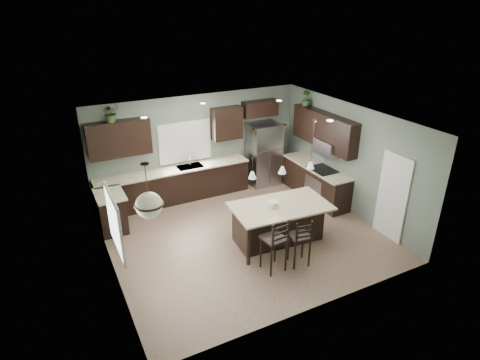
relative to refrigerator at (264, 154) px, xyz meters
name	(u,v)px	position (x,y,z in m)	size (l,w,h in m)	color
ground	(244,235)	(-1.89, -2.37, -0.93)	(6.00, 6.00, 0.00)	#9E8466
pantry_door	(392,197)	(1.09, -3.92, 0.09)	(0.04, 0.82, 2.04)	white
window_back	(185,142)	(-2.29, 0.37, 0.62)	(1.35, 0.02, 1.00)	white
window_left	(114,223)	(-4.87, -3.17, 0.62)	(0.02, 1.10, 1.00)	white
left_return_cabs	(111,212)	(-4.59, -0.67, -0.48)	(0.60, 0.90, 0.90)	black
left_return_countertop	(109,195)	(-4.57, -0.67, -0.01)	(0.66, 0.96, 0.04)	beige
back_lower_cabs	(175,185)	(-2.74, 0.08, -0.48)	(4.20, 0.60, 0.90)	black
back_countertop	(174,170)	(-2.74, 0.06, -0.01)	(4.20, 0.66, 0.04)	beige
sink_inset	(190,166)	(-2.29, 0.06, 0.01)	(0.70, 0.45, 0.01)	gray
faucet	(190,162)	(-2.29, 0.03, 0.16)	(0.02, 0.02, 0.28)	silver
back_upper_left	(119,139)	(-4.04, 0.21, 1.02)	(1.55, 0.34, 0.90)	black
back_upper_right	(227,123)	(-1.09, 0.21, 1.02)	(0.85, 0.34, 0.90)	black
fridge_header	(260,108)	(-0.04, 0.21, 1.32)	(1.05, 0.34, 0.45)	black
right_lower_cabs	(315,182)	(0.81, -1.49, -0.48)	(0.60, 2.35, 0.90)	black
right_countertop	(316,167)	(0.79, -1.49, -0.01)	(0.66, 2.35, 0.04)	beige
cooktop	(323,169)	(0.79, -1.77, 0.02)	(0.58, 0.75, 0.02)	black
wall_oven_front	(312,188)	(0.51, -1.77, -0.48)	(0.01, 0.72, 0.60)	gray
right_upper_cabs	(324,130)	(0.94, -1.49, 1.02)	(0.34, 2.35, 0.90)	black
microwave	(328,148)	(0.89, -1.77, 0.62)	(0.40, 0.75, 0.40)	gray
refrigerator	(264,154)	(0.00, 0.00, 0.00)	(0.90, 0.74, 1.85)	#92939A
kitchen_island	(280,223)	(-1.28, -2.95, -0.46)	(2.17, 1.24, 0.92)	black
serving_dish	(273,204)	(-1.48, -2.94, 0.07)	(0.24, 0.24, 0.14)	silver
bar_stool_left	(274,244)	(-1.95, -3.79, -0.32)	(0.45, 0.45, 1.21)	black
bar_stool_center	(299,241)	(-1.38, -3.87, -0.37)	(0.41, 0.41, 1.10)	black
pendant_left	(253,154)	(-1.98, -2.90, 1.32)	(0.17, 0.17, 1.10)	white
pendant_center	(283,149)	(-1.28, -2.95, 1.32)	(0.17, 0.17, 1.10)	white
pendant_right	(312,145)	(-0.58, -3.01, 1.32)	(0.17, 0.17, 1.10)	white
chandelier	(147,191)	(-4.36, -3.75, 1.39)	(0.48, 0.48, 0.97)	beige
plant_back_left	(111,113)	(-4.15, 0.18, 1.70)	(0.41, 0.36, 0.46)	#2C4A20
plant_right_wall	(306,99)	(0.91, -0.66, 1.69)	(0.24, 0.24, 0.43)	#295023
room_shell	(244,169)	(-1.89, -2.37, 0.77)	(6.00, 6.00, 6.00)	slate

